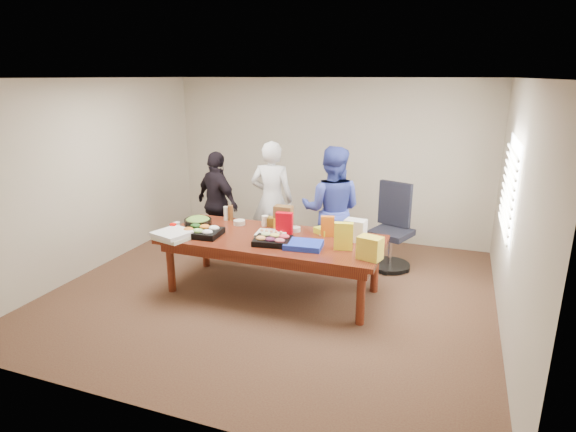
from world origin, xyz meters
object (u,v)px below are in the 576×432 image
at_px(office_chair, 391,229).
at_px(person_right, 331,210).
at_px(sheet_cake, 271,235).
at_px(conference_table, 273,265).
at_px(person_center, 272,200).
at_px(salad_bowl, 198,223).

distance_m(office_chair, person_right, 0.93).
distance_m(person_right, sheet_cake, 1.11).
bearing_deg(sheet_cake, conference_table, 2.37).
bearing_deg(person_center, salad_bowl, 56.39).
bearing_deg(person_center, sheet_cake, 105.18).
distance_m(person_center, salad_bowl, 1.33).
xyz_separation_m(person_right, sheet_cake, (-0.53, -0.96, -0.12)).
relative_size(office_chair, person_center, 0.66).
bearing_deg(salad_bowl, person_right, 30.18).
xyz_separation_m(person_center, salad_bowl, (-0.60, -1.18, -0.09)).
bearing_deg(person_center, conference_table, 105.76).
xyz_separation_m(office_chair, salad_bowl, (-2.41, -1.28, 0.21)).
xyz_separation_m(sheet_cake, salad_bowl, (-1.08, 0.03, 0.03)).
bearing_deg(office_chair, person_right, -136.30).
height_order(sheet_cake, salad_bowl, salad_bowl).
height_order(conference_table, person_right, person_right).
bearing_deg(person_center, office_chair, 176.93).
height_order(person_right, sheet_cake, person_right).
height_order(conference_table, office_chair, office_chair).
bearing_deg(person_center, person_right, 160.02).
distance_m(conference_table, person_right, 1.21).
xyz_separation_m(conference_table, office_chair, (1.32, 1.31, 0.22)).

